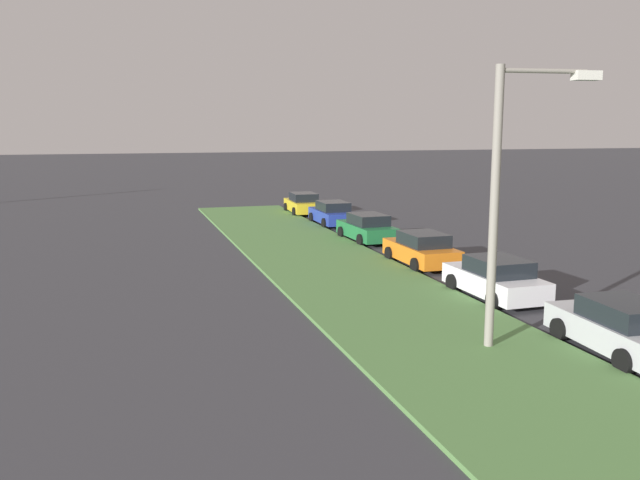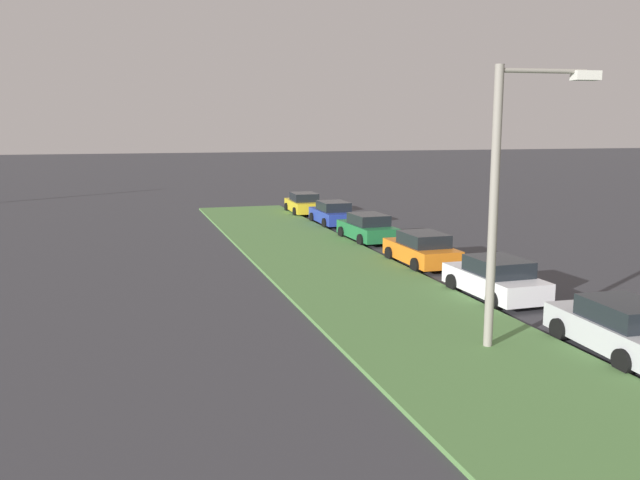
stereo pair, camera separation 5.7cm
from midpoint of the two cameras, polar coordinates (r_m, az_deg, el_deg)
The scene contains 8 objects.
grass_median at distance 21.55m, azimuth 7.29°, elevation -6.33°, with size 60.00×6.00×0.12m, color #517F42.
parked_car_silver at distance 19.49m, azimuth 24.25°, elevation -6.83°, with size 4.39×2.20×1.47m.
parked_car_white at distance 24.22m, azimuth 14.73°, elevation -3.19°, with size 4.34×2.09×1.47m.
parked_car_orange at distance 29.30m, azimuth 8.69°, elevation -0.80°, with size 4.32×2.06×1.47m.
parked_car_green at distance 35.19m, azimuth 4.09°, elevation 1.02°, with size 4.37×2.15×1.47m.
parked_car_blue at distance 40.97m, azimuth 1.13°, elevation 2.26°, with size 4.30×2.03×1.47m.
parked_car_yellow at distance 46.33m, azimuth -1.36°, elevation 3.11°, with size 4.36×2.14×1.47m.
streetlight at distance 18.17m, azimuth 15.69°, elevation 4.33°, with size 0.58×2.87×7.50m.
Camera 2 is at (-8.92, 15.18, 5.94)m, focal length 37.69 mm.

